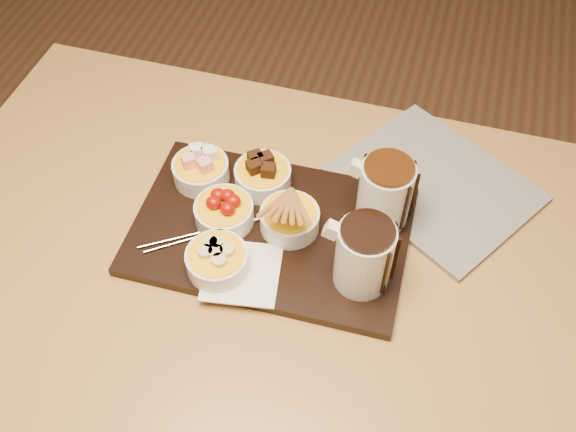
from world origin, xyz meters
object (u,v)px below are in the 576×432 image
(bowl_strawberries, at_px, (224,213))
(pitcher_milk_chocolate, at_px, (385,194))
(dining_table, at_px, (258,278))
(newspaper, at_px, (434,184))
(serving_board, at_px, (271,231))
(pitcher_dark_chocolate, at_px, (364,256))

(bowl_strawberries, bearing_deg, pitcher_milk_chocolate, 17.69)
(dining_table, distance_m, newspaper, 0.36)
(serving_board, distance_m, pitcher_milk_chocolate, 0.20)
(bowl_strawberries, distance_m, pitcher_milk_chocolate, 0.27)
(dining_table, distance_m, pitcher_dark_chocolate, 0.26)
(serving_board, height_order, bowl_strawberries, bowl_strawberries)
(serving_board, distance_m, newspaper, 0.31)
(dining_table, xyz_separation_m, pitcher_milk_chocolate, (0.19, 0.11, 0.18))
(serving_board, distance_m, pitcher_dark_chocolate, 0.19)
(serving_board, height_order, pitcher_milk_chocolate, pitcher_milk_chocolate)
(bowl_strawberries, relative_size, pitcher_dark_chocolate, 0.82)
(newspaper, bearing_deg, dining_table, -108.76)
(serving_board, height_order, newspaper, serving_board)
(bowl_strawberries, height_order, pitcher_milk_chocolate, pitcher_milk_chocolate)
(pitcher_dark_chocolate, xyz_separation_m, pitcher_milk_chocolate, (0.01, 0.13, 0.00))
(serving_board, xyz_separation_m, pitcher_dark_chocolate, (0.17, -0.06, 0.07))
(bowl_strawberries, distance_m, pitcher_dark_chocolate, 0.25)
(dining_table, relative_size, newspaper, 3.70)
(dining_table, height_order, bowl_strawberries, bowl_strawberries)
(pitcher_dark_chocolate, bearing_deg, bowl_strawberries, 167.35)
(serving_board, relative_size, pitcher_dark_chocolate, 3.79)
(newspaper, bearing_deg, pitcher_milk_chocolate, -93.02)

